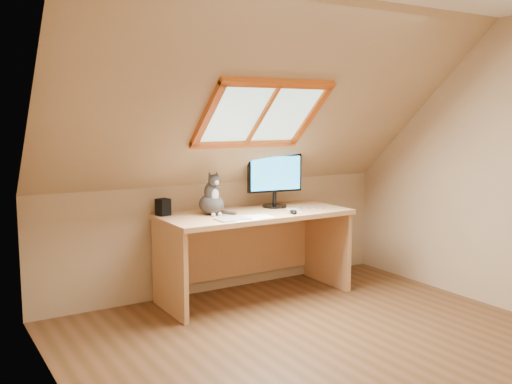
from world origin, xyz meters
TOP-DOWN VIEW (x-y plane):
  - ground at (0.00, 0.00)m, footprint 3.50×3.50m
  - room_shell at (0.00, -0.09)m, footprint 3.52×3.52m
  - desk at (0.14, 1.45)m, footprint 1.69×0.74m
  - monitor at (0.44, 1.51)m, footprint 0.53×0.22m
  - cat at (-0.24, 1.46)m, footprint 0.21×0.26m
  - desk_speaker at (-0.62, 1.63)m, footprint 0.12×0.12m
  - graphics_tablet at (-0.21, 1.15)m, footprint 0.26×0.19m
  - mouse at (0.37, 1.12)m, footprint 0.09×0.12m
  - papers at (-0.05, 1.12)m, footprint 0.33×0.27m
  - cables at (0.60, 1.26)m, footprint 0.51×0.26m

SIDE VIEW (x-z plane):
  - ground at x=0.00m, z-range 0.00..0.00m
  - desk at x=0.14m, z-range 0.15..0.92m
  - papers at x=-0.05m, z-range 0.77..0.77m
  - cables at x=0.60m, z-range 0.77..0.78m
  - graphics_tablet at x=-0.21m, z-range 0.77..0.78m
  - mouse at x=0.37m, z-range 0.77..0.80m
  - desk_speaker at x=-0.62m, z-range 0.77..0.91m
  - cat at x=-0.24m, z-range 0.71..1.10m
  - monitor at x=0.44m, z-range 0.81..1.30m
  - room_shell at x=0.00m, z-range 0.23..2.64m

